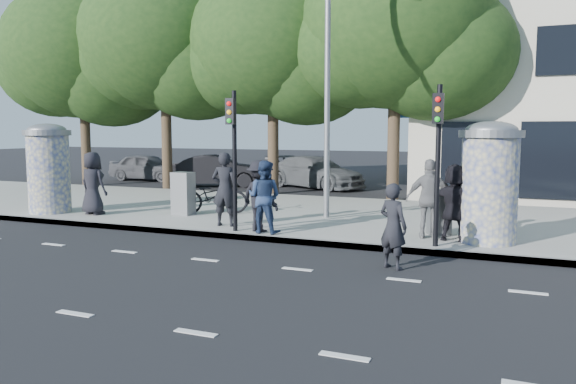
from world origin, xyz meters
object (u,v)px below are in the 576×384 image
at_px(traffic_pole_near, 233,146).
at_px(cabinet_right, 439,212).
at_px(ad_column_right, 490,180).
at_px(ped_d, 260,196).
at_px(ped_e, 430,199).
at_px(ped_c, 264,197).
at_px(car_right, 315,172).
at_px(ad_column_left, 49,166).
at_px(bicycle, 213,196).
at_px(traffic_pole_far, 438,148).
at_px(man_road, 393,226).
at_px(car_left, 148,167).
at_px(ped_f, 455,202).
at_px(car_mid, 218,171).
at_px(ped_b, 225,189).
at_px(cabinet_left, 183,193).
at_px(street_lamp, 327,50).
at_px(ped_a, 93,183).

xyz_separation_m(traffic_pole_near, cabinet_right, (4.69, 1.46, -1.55)).
bearing_deg(ad_column_right, ped_d, -172.39).
bearing_deg(ped_e, traffic_pole_near, -1.55).
relative_size(ped_c, ped_e, 0.96).
xyz_separation_m(ped_d, car_right, (-2.71, 11.60, -0.31)).
distance_m(ad_column_left, ad_column_right, 12.40).
bearing_deg(traffic_pole_near, bicycle, 129.49).
height_order(traffic_pole_far, man_road, traffic_pole_far).
bearing_deg(ped_d, man_road, 174.71).
bearing_deg(ad_column_left, car_left, 112.95).
distance_m(ped_f, car_mid, 15.25).
bearing_deg(ped_b, cabinet_left, -40.20).
relative_size(man_road, cabinet_left, 1.31).
bearing_deg(ad_column_right, street_lamp, 156.27).
relative_size(ped_b, car_mid, 0.43).
distance_m(ped_f, cabinet_left, 7.81).
bearing_deg(cabinet_left, bicycle, 41.57).
height_order(traffic_pole_near, ped_a, traffic_pole_near).
relative_size(ad_column_left, ped_a, 1.45).
bearing_deg(car_left, man_road, -132.20).
relative_size(ad_column_right, traffic_pole_far, 0.78).
bearing_deg(man_road, ped_e, -70.78).
relative_size(ad_column_left, ped_e, 1.46).
bearing_deg(traffic_pole_far, car_right, 120.32).
bearing_deg(ped_e, ped_c, -0.51).
distance_m(ad_column_left, cabinet_right, 11.34).
xyz_separation_m(traffic_pole_far, ped_e, (-0.26, 0.88, -1.17)).
bearing_deg(ped_c, ad_column_right, -169.49).
bearing_deg(traffic_pole_near, cabinet_right, 17.32).
xyz_separation_m(ped_b, car_left, (-10.83, 11.45, -0.41)).
xyz_separation_m(ad_column_right, car_left, (-17.19, 11.12, -0.84)).
xyz_separation_m(street_lamp, ped_a, (-6.48, -1.99, -3.73)).
height_order(street_lamp, ped_e, street_lamp).
bearing_deg(ped_f, ped_d, 17.26).
bearing_deg(ad_column_left, ped_e, 0.90).
relative_size(ped_a, ped_c, 1.05).
bearing_deg(ped_c, ad_column_left, -3.71).
xyz_separation_m(traffic_pole_far, cabinet_right, (-0.11, 1.46, -1.55)).
height_order(street_lamp, man_road, street_lamp).
xyz_separation_m(traffic_pole_near, ped_d, (0.60, 0.21, -1.21)).
relative_size(cabinet_left, car_right, 0.25).
xyz_separation_m(street_lamp, car_right, (-3.51, 8.97, -4.08)).
xyz_separation_m(traffic_pole_far, car_left, (-16.19, 12.03, -1.54)).
bearing_deg(ad_column_right, ped_f, -171.59).
bearing_deg(man_road, traffic_pole_far, -82.67).
bearing_deg(ped_d, street_lamp, -85.08).
height_order(traffic_pole_far, ped_d, traffic_pole_far).
height_order(ped_a, car_left, ped_a).
bearing_deg(ad_column_left, car_mid, 89.45).
distance_m(ad_column_left, traffic_pole_far, 11.44).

